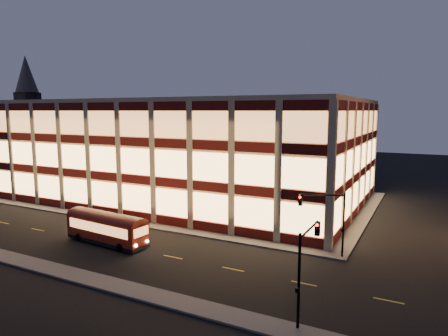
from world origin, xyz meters
The scene contains 10 objects.
ground centered at (0.00, 0.00, 0.00)m, with size 200.00×200.00×0.00m, color black.
sidewalk_office_south centered at (-3.00, 1.00, 0.07)m, with size 54.00×2.00×0.15m, color #514F4C.
sidewalk_office_east centered at (23.00, 17.00, 0.07)m, with size 2.00×30.00×0.15m, color #514F4C.
sidewalk_near centered at (0.00, -13.00, 0.07)m, with size 100.00×2.00×0.15m, color #514F4C.
office_building centered at (-2.91, 16.91, 7.25)m, with size 50.45×30.45×14.50m.
church_tower centered at (-70.00, 40.00, 9.00)m, with size 5.00×5.00×18.00m, color #2D2621.
church_spire centered at (-70.00, 40.00, 23.00)m, with size 6.00×6.00×10.00m, color #4C473F.
traffic_signal_far centered at (22.21, 0.24, 4.11)m, with size 3.79×1.87×6.00m.
traffic_signal_near centered at (23.50, -11.03, 4.13)m, with size 0.32×4.45×6.00m.
trolley_bus centered at (2.03, -5.83, 1.73)m, with size 9.36×3.09×3.12m.
Camera 1 is at (29.84, -34.29, 13.02)m, focal length 32.00 mm.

